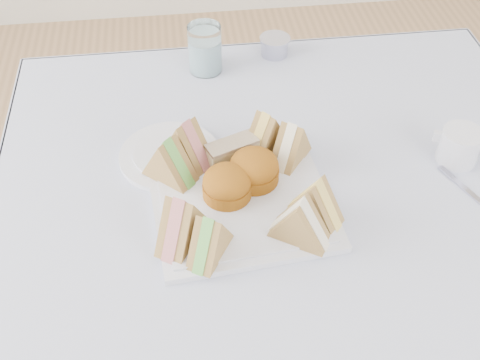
{
  "coord_description": "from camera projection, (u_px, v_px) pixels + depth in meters",
  "views": [
    {
      "loc": [
        -0.17,
        -0.66,
        1.48
      ],
      "look_at": [
        -0.09,
        0.03,
        0.8
      ],
      "focal_mm": 45.0,
      "sensor_mm": 36.0,
      "label": 1
    }
  ],
  "objects": [
    {
      "name": "sandwich_fl_a",
      "position": [
        181.0,
        219.0,
        0.91
      ],
      "size": [
        0.09,
        0.11,
        0.09
      ],
      "primitive_type": null,
      "rotation": [
        0.0,
        0.0,
        1.01
      ],
      "color": "#9C7942",
      "rests_on": "serving_plate"
    },
    {
      "name": "pastry_slice",
      "position": [
        232.0,
        152.0,
        1.05
      ],
      "size": [
        0.1,
        0.07,
        0.04
      ],
      "primitive_type": "cube",
      "rotation": [
        0.0,
        0.0,
        0.37
      ],
      "color": "tan",
      "rests_on": "serving_plate"
    },
    {
      "name": "table",
      "position": [
        283.0,
        328.0,
        1.27
      ],
      "size": [
        0.9,
        0.9,
        0.74
      ],
      "primitive_type": "cube",
      "color": "brown",
      "rests_on": "floor"
    },
    {
      "name": "water_glass",
      "position": [
        205.0,
        49.0,
        1.25
      ],
      "size": [
        0.08,
        0.08,
        0.1
      ],
      "primitive_type": "cylinder",
      "rotation": [
        0.0,
        0.0,
        0.12
      ],
      "color": "white",
      "rests_on": "tablecloth"
    },
    {
      "name": "sandwich_br_a",
      "position": [
        291.0,
        142.0,
        1.04
      ],
      "size": [
        0.09,
        0.1,
        0.08
      ],
      "primitive_type": null,
      "rotation": [
        0.0,
        0.0,
        -2.23
      ],
      "color": "#9C7942",
      "rests_on": "serving_plate"
    },
    {
      "name": "sandwich_fr_a",
      "position": [
        316.0,
        199.0,
        0.94
      ],
      "size": [
        0.1,
        0.09,
        0.08
      ],
      "primitive_type": null,
      "rotation": [
        0.0,
        0.0,
        -0.73
      ],
      "color": "#9C7942",
      "rests_on": "serving_plate"
    },
    {
      "name": "sandwich_fr_b",
      "position": [
        300.0,
        219.0,
        0.91
      ],
      "size": [
        0.1,
        0.09,
        0.08
      ],
      "primitive_type": null,
      "rotation": [
        0.0,
        0.0,
        -0.56
      ],
      "color": "#9C7942",
      "rests_on": "serving_plate"
    },
    {
      "name": "side_plate",
      "position": [
        170.0,
        156.0,
        1.09
      ],
      "size": [
        0.23,
        0.23,
        0.01
      ],
      "primitive_type": "cylinder",
      "rotation": [
        0.0,
        0.0,
        -0.27
      ],
      "color": "silver",
      "rests_on": "tablecloth"
    },
    {
      "name": "sandwich_br_b",
      "position": [
        266.0,
        132.0,
        1.06
      ],
      "size": [
        0.1,
        0.09,
        0.08
      ],
      "primitive_type": null,
      "rotation": [
        0.0,
        0.0,
        -2.4
      ],
      "color": "#9C7942",
      "rests_on": "serving_plate"
    },
    {
      "name": "sandwich_fl_b",
      "position": [
        210.0,
        236.0,
        0.89
      ],
      "size": [
        0.08,
        0.1,
        0.08
      ],
      "primitive_type": null,
      "rotation": [
        0.0,
        0.0,
        1.03
      ],
      "color": "#9C7942",
      "rests_on": "serving_plate"
    },
    {
      "name": "sandwich_bl_a",
      "position": [
        169.0,
        159.0,
        1.01
      ],
      "size": [
        0.1,
        0.1,
        0.09
      ],
      "primitive_type": null,
      "rotation": [
        0.0,
        0.0,
        2.4
      ],
      "color": "#9C7942",
      "rests_on": "serving_plate"
    },
    {
      "name": "creamer_jug",
      "position": [
        460.0,
        146.0,
        1.06
      ],
      "size": [
        0.1,
        0.1,
        0.06
      ],
      "primitive_type": "cylinder",
      "rotation": [
        0.0,
        0.0,
        -0.42
      ],
      "color": "silver",
      "rests_on": "tablecloth"
    },
    {
      "name": "tablecloth",
      "position": [
        294.0,
        209.0,
        1.0
      ],
      "size": [
        1.02,
        1.02,
        0.01
      ],
      "primitive_type": "cube",
      "color": "#96A3CD",
      "rests_on": "table"
    },
    {
      "name": "scone_right",
      "position": [
        254.0,
        168.0,
        1.01
      ],
      "size": [
        0.11,
        0.11,
        0.06
      ],
      "primitive_type": "cylinder",
      "rotation": [
        0.0,
        0.0,
        0.47
      ],
      "color": "#9D6010",
      "rests_on": "serving_plate"
    },
    {
      "name": "tea_strainer",
      "position": [
        275.0,
        47.0,
        1.32
      ],
      "size": [
        0.08,
        0.08,
        0.04
      ],
      "primitive_type": "cylinder",
      "rotation": [
        0.0,
        0.0,
        0.15
      ],
      "color": "#B5B5CA",
      "rests_on": "tablecloth"
    },
    {
      "name": "sandwich_bl_b",
      "position": [
        187.0,
        141.0,
        1.04
      ],
      "size": [
        0.1,
        0.1,
        0.09
      ],
      "primitive_type": null,
      "rotation": [
        0.0,
        0.0,
        2.31
      ],
      "color": "#9C7942",
      "rests_on": "serving_plate"
    },
    {
      "name": "scone_left",
      "position": [
        227.0,
        184.0,
        0.99
      ],
      "size": [
        0.09,
        0.09,
        0.06
      ],
      "primitive_type": "cylinder",
      "rotation": [
        0.0,
        0.0,
        0.16
      ],
      "color": "#9D6010",
      "rests_on": "serving_plate"
    },
    {
      "name": "serving_plate",
      "position": [
        240.0,
        199.0,
        1.01
      ],
      "size": [
        0.32,
        0.32,
        0.01
      ],
      "primitive_type": "cube",
      "rotation": [
        0.0,
        0.0,
        0.09
      ],
      "color": "silver",
      "rests_on": "tablecloth"
    }
  ]
}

